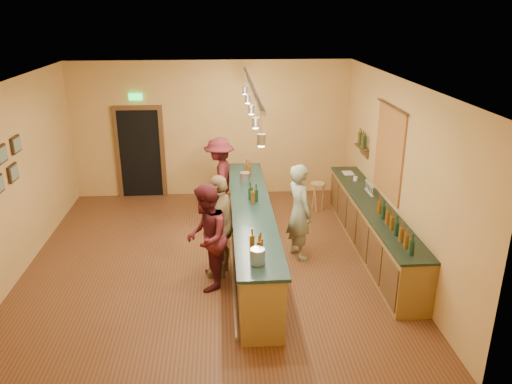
{
  "coord_description": "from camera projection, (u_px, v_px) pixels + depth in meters",
  "views": [
    {
      "loc": [
        0.21,
        -8.07,
        4.31
      ],
      "look_at": [
        0.81,
        0.2,
        1.23
      ],
      "focal_mm": 35.0,
      "sensor_mm": 36.0,
      "label": 1
    }
  ],
  "objects": [
    {
      "name": "ceiling",
      "position": [
        206.0,
        82.0,
        7.92
      ],
      "size": [
        6.5,
        7.0,
        0.02
      ],
      "primitive_type": "cube",
      "color": "silver",
      "rests_on": "wall_back"
    },
    {
      "name": "bartender",
      "position": [
        299.0,
        212.0,
        8.9
      ],
      "size": [
        0.63,
        0.75,
        1.77
      ],
      "primitive_type": "imported",
      "rotation": [
        0.0,
        0.0,
        1.95
      ],
      "color": "gray",
      "rests_on": "floor"
    },
    {
      "name": "floor",
      "position": [
        212.0,
        261.0,
        9.03
      ],
      "size": [
        7.0,
        7.0,
        0.0
      ],
      "primitive_type": "plane",
      "color": "#532F17",
      "rests_on": "ground"
    },
    {
      "name": "bar_stool",
      "position": [
        318.0,
        189.0,
        11.07
      ],
      "size": [
        0.32,
        0.32,
        0.66
      ],
      "rotation": [
        0.0,
        0.0,
        -0.03
      ],
      "color": "#AB824D",
      "rests_on": "floor"
    },
    {
      "name": "wall_front",
      "position": [
        204.0,
        284.0,
        5.2
      ],
      "size": [
        6.5,
        0.02,
        3.2
      ],
      "primitive_type": "cube",
      "color": "#BC9746",
      "rests_on": "floor"
    },
    {
      "name": "wall_right",
      "position": [
        396.0,
        173.0,
        8.69
      ],
      "size": [
        0.02,
        7.0,
        3.2
      ],
      "primitive_type": "cube",
      "color": "#BC9746",
      "rests_on": "floor"
    },
    {
      "name": "customer_b",
      "position": [
        220.0,
        226.0,
        8.31
      ],
      "size": [
        0.67,
        1.12,
        1.78
      ],
      "primitive_type": "imported",
      "rotation": [
        0.0,
        0.0,
        -1.82
      ],
      "color": "#997A51",
      "rests_on": "floor"
    },
    {
      "name": "tapestry",
      "position": [
        389.0,
        153.0,
        8.98
      ],
      "size": [
        0.03,
        1.4,
        1.6
      ],
      "primitive_type": "cube",
      "color": "maroon",
      "rests_on": "wall_right"
    },
    {
      "name": "customer_a",
      "position": [
        207.0,
        237.0,
        7.92
      ],
      "size": [
        0.73,
        0.9,
        1.75
      ],
      "primitive_type": "imported",
      "rotation": [
        0.0,
        0.0,
        -1.65
      ],
      "color": "#59191E",
      "rests_on": "floor"
    },
    {
      "name": "bottle_shelf",
      "position": [
        362.0,
        142.0,
        10.44
      ],
      "size": [
        0.17,
        0.55,
        0.54
      ],
      "color": "#452114",
      "rests_on": "wall_right"
    },
    {
      "name": "back_counter",
      "position": [
        372.0,
        227.0,
        9.23
      ],
      "size": [
        0.6,
        4.55,
        1.27
      ],
      "color": "brown",
      "rests_on": "floor"
    },
    {
      "name": "customer_c",
      "position": [
        220.0,
        178.0,
        10.71
      ],
      "size": [
        0.83,
        1.22,
        1.74
      ],
      "primitive_type": "imported",
      "rotation": [
        0.0,
        0.0,
        -1.74
      ],
      "color": "#59191E",
      "rests_on": "floor"
    },
    {
      "name": "pendant_track",
      "position": [
        251.0,
        95.0,
        8.04
      ],
      "size": [
        0.11,
        4.6,
        0.5
      ],
      "color": "silver",
      "rests_on": "ceiling"
    },
    {
      "name": "doorway",
      "position": [
        140.0,
        151.0,
        11.77
      ],
      "size": [
        1.15,
        0.09,
        2.48
      ],
      "color": "black",
      "rests_on": "wall_back"
    },
    {
      "name": "wall_back",
      "position": [
        212.0,
        130.0,
        11.75
      ],
      "size": [
        6.5,
        0.02,
        3.2
      ],
      "primitive_type": "cube",
      "color": "#BC9746",
      "rests_on": "floor"
    },
    {
      "name": "wall_left",
      "position": [
        13.0,
        181.0,
        8.25
      ],
      "size": [
        0.02,
        7.0,
        3.2
      ],
      "primitive_type": "cube",
      "color": "#BC9746",
      "rests_on": "floor"
    },
    {
      "name": "tasting_bar",
      "position": [
        252.0,
        229.0,
        8.87
      ],
      "size": [
        0.74,
        5.1,
        1.38
      ],
      "color": "brown",
      "rests_on": "floor"
    }
  ]
}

